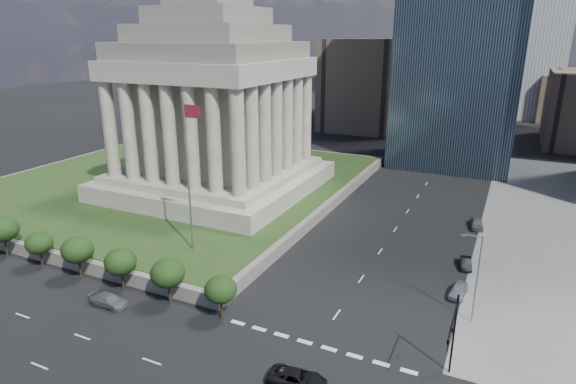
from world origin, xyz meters
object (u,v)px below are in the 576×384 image
Objects in this scene: street_lamp_north at (476,274)px; pickup_truck at (298,379)px; traffic_signal_ne at (452,333)px; parked_sedan_near at (458,290)px; flagpole at (189,168)px; war_memorial at (212,82)px; suv_grey at (109,300)px; parked_sedan_far at (477,223)px; parked_sedan_mid at (466,263)px.

street_lamp_north is 1.91× the size of pickup_truck.
street_lamp_north is at bearing 85.81° from traffic_signal_ne.
pickup_truck is (-11.74, -5.76, -4.52)m from traffic_signal_ne.
parked_sedan_near is at bearing 110.19° from street_lamp_north.
war_memorial is at bearing 116.89° from flagpole.
parked_sedan_far is at bearing -40.84° from suv_grey.
parked_sedan_mid is (0.00, 8.03, -0.09)m from parked_sedan_near.
suv_grey is at bearing -151.86° from parked_sedan_mid.
flagpole is 4.81× the size of parked_sedan_near.
parked_sedan_far reaches higher than parked_sedan_near.
parked_sedan_near is at bearing -62.41° from suv_grey.
traffic_signal_ne is 1.70× the size of suv_grey.
war_memorial is 50.23m from parked_sedan_far.
traffic_signal_ne is 13.84m from pickup_truck.
street_lamp_north is at bearing -95.76° from parked_sedan_far.
pickup_truck is (22.58, -16.06, -12.39)m from flagpole.
parked_sedan_far is at bearing 80.50° from parked_sedan_mid.
parked_sedan_mid is at bearing 92.36° from traffic_signal_ne.
parked_sedan_far is (0.00, 23.15, 0.05)m from parked_sedan_near.
suv_grey is at bearing -175.25° from traffic_signal_ne.
parked_sedan_mid is at bearing 22.79° from flagpole.
parked_sedan_mid is at bearing -26.08° from pickup_truck.
parked_sedan_mid is at bearing -99.47° from parked_sedan_far.
parked_sedan_near is at bearing -99.47° from parked_sedan_far.
flagpole is 36.69m from traffic_signal_ne.
parked_sedan_mid is 15.12m from parked_sedan_far.
parked_sedan_mid is (45.50, -10.00, -20.78)m from war_memorial.
war_memorial reaches higher than street_lamp_north.
flagpole is 2.50× the size of traffic_signal_ne.
pickup_truck reaches higher than parked_sedan_mid.
parked_sedan_far is (45.50, 5.12, -20.64)m from war_memorial.
traffic_signal_ne is (46.50, -34.30, -16.15)m from war_memorial.
traffic_signal_ne reaches higher than pickup_truck.
war_memorial is 9.37× the size of parked_sedan_near.
traffic_signal_ne is at bearing -70.29° from pickup_truck.
flagpole reaches higher than parked_sedan_near.
street_lamp_north reaches higher than parked_sedan_mid.
pickup_truck is 24.86m from suv_grey.
parked_sedan_far reaches higher than parked_sedan_mid.
pickup_truck is at bearing -49.06° from war_memorial.
parked_sedan_mid is (-1.00, 24.31, -4.63)m from traffic_signal_ne.
suv_grey is (-36.45, -3.03, -4.57)m from traffic_signal_ne.
flagpole is 30.36m from pickup_truck.
war_memorial reaches higher than parked_sedan_mid.
flagpole is 45.95m from parked_sedan_far.
suv_grey reaches higher than parked_sedan_mid.
parked_sedan_far is (10.74, 45.19, 0.03)m from pickup_truck.
parked_sedan_near reaches higher than suv_grey.
pickup_truck is at bearing -112.85° from parked_sedan_far.
suv_grey is at bearing 77.28° from pickup_truck.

